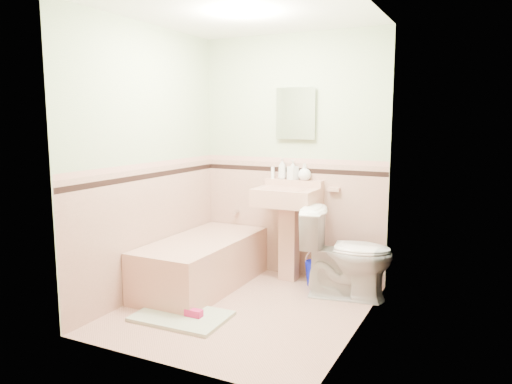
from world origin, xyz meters
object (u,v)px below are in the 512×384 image
at_px(sink, 287,235).
at_px(toilet, 347,253).
at_px(soap_bottle_mid, 293,170).
at_px(soap_bottle_right, 305,172).
at_px(soap_bottle_left, 282,169).
at_px(bucket, 317,274).
at_px(medicine_cabinet, 296,113).
at_px(shoe, 194,313).
at_px(bathtub, 202,264).

xyz_separation_m(sink, toilet, (0.67, -0.18, -0.06)).
distance_m(soap_bottle_mid, soap_bottle_right, 0.13).
xyz_separation_m(sink, soap_bottle_right, (0.11, 0.18, 0.63)).
bearing_deg(soap_bottle_left, sink, -53.16).
height_order(soap_bottle_left, bucket, soap_bottle_left).
bearing_deg(medicine_cabinet, toilet, -30.04).
height_order(soap_bottle_mid, shoe, soap_bottle_mid).
distance_m(medicine_cabinet, soap_bottle_right, 0.60).
distance_m(bathtub, medicine_cabinet, 1.78).
height_order(sink, soap_bottle_left, soap_bottle_left).
height_order(toilet, bucket, toilet).
xyz_separation_m(sink, soap_bottle_mid, (-0.02, 0.18, 0.65)).
bearing_deg(shoe, bucket, 62.00).
height_order(bathtub, bucket, bathtub).
height_order(medicine_cabinet, toilet, medicine_cabinet).
relative_size(sink, soap_bottle_mid, 4.85).
height_order(medicine_cabinet, soap_bottle_mid, medicine_cabinet).
bearing_deg(soap_bottle_right, bucket, -39.41).
bearing_deg(soap_bottle_right, soap_bottle_mid, 180.00).
relative_size(sink, bucket, 4.00).
bearing_deg(bathtub, soap_bottle_mid, 46.92).
xyz_separation_m(medicine_cabinet, soap_bottle_left, (-0.13, -0.03, -0.57)).
relative_size(soap_bottle_left, shoe, 1.46).
bearing_deg(toilet, bucket, 52.63).
bearing_deg(toilet, medicine_cabinet, 50.59).
xyz_separation_m(soap_bottle_left, shoe, (-0.17, -1.43, -1.07)).
relative_size(toilet, bucket, 3.49).
bearing_deg(bathtub, soap_bottle_left, 52.48).
bearing_deg(soap_bottle_mid, soap_bottle_left, 180.00).
bearing_deg(soap_bottle_right, soap_bottle_left, 180.00).
xyz_separation_m(soap_bottle_mid, shoe, (-0.29, -1.43, -1.07)).
bearing_deg(soap_bottle_left, soap_bottle_mid, 0.00).
bearing_deg(soap_bottle_left, shoe, -96.88).
distance_m(bathtub, sink, 0.90).
height_order(soap_bottle_right, bucket, soap_bottle_right).
bearing_deg(bucket, bathtub, -151.89).
relative_size(bathtub, bucket, 6.24).
relative_size(soap_bottle_left, toilet, 0.26).
distance_m(bucket, shoe, 1.41).
height_order(sink, soap_bottle_right, soap_bottle_right).
xyz_separation_m(medicine_cabinet, toilet, (0.67, -0.39, -1.28)).
bearing_deg(bathtub, bucket, 28.11).
height_order(toilet, shoe, toilet).
bearing_deg(soap_bottle_left, medicine_cabinet, 12.54).
relative_size(soap_bottle_right, bucket, 0.70).
bearing_deg(bucket, toilet, -28.00).
xyz_separation_m(soap_bottle_mid, toilet, (0.69, -0.36, -0.71)).
distance_m(toilet, bucket, 0.49).
xyz_separation_m(soap_bottle_left, soap_bottle_right, (0.25, 0.00, -0.02)).
bearing_deg(shoe, sink, 74.85).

